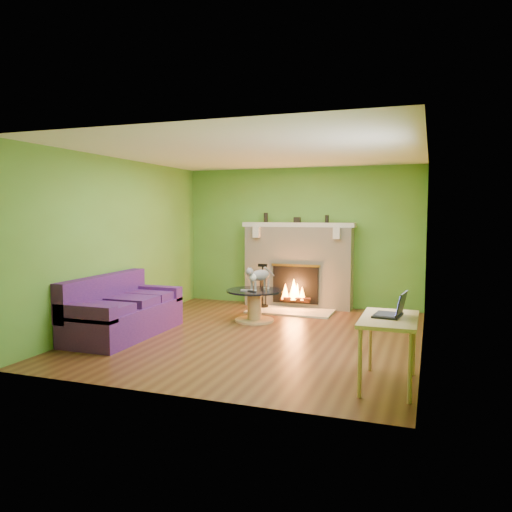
% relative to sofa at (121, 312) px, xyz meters
% --- Properties ---
extents(floor, '(5.00, 5.00, 0.00)m').
position_rel_sofa_xyz_m(floor, '(1.86, 0.62, -0.33)').
color(floor, '#502717').
rests_on(floor, ground).
extents(ceiling, '(5.00, 5.00, 0.00)m').
position_rel_sofa_xyz_m(ceiling, '(1.86, 0.62, 2.27)').
color(ceiling, white).
rests_on(ceiling, wall_back).
extents(wall_back, '(5.00, 0.00, 5.00)m').
position_rel_sofa_xyz_m(wall_back, '(1.86, 3.12, 0.97)').
color(wall_back, '#54812A').
rests_on(wall_back, floor).
extents(wall_front, '(5.00, 0.00, 5.00)m').
position_rel_sofa_xyz_m(wall_front, '(1.86, -1.88, 0.97)').
color(wall_front, '#54812A').
rests_on(wall_front, floor).
extents(wall_left, '(0.00, 5.00, 5.00)m').
position_rel_sofa_xyz_m(wall_left, '(-0.39, 0.62, 0.97)').
color(wall_left, '#54812A').
rests_on(wall_left, floor).
extents(wall_right, '(0.00, 5.00, 5.00)m').
position_rel_sofa_xyz_m(wall_right, '(4.11, 0.62, 0.97)').
color(wall_right, '#54812A').
rests_on(wall_right, floor).
extents(window_frame, '(0.00, 1.20, 1.20)m').
position_rel_sofa_xyz_m(window_frame, '(4.10, -0.28, 1.22)').
color(window_frame, silver).
rests_on(window_frame, wall_right).
extents(window_pane, '(0.00, 1.06, 1.06)m').
position_rel_sofa_xyz_m(window_pane, '(4.09, -0.28, 1.22)').
color(window_pane, white).
rests_on(window_pane, wall_right).
extents(fireplace, '(2.10, 0.46, 1.58)m').
position_rel_sofa_xyz_m(fireplace, '(1.86, 2.93, 0.44)').
color(fireplace, beige).
rests_on(fireplace, floor).
extents(hearth, '(1.50, 0.75, 0.03)m').
position_rel_sofa_xyz_m(hearth, '(1.86, 2.42, -0.32)').
color(hearth, beige).
rests_on(hearth, floor).
extents(mantel, '(2.10, 0.28, 0.08)m').
position_rel_sofa_xyz_m(mantel, '(1.86, 2.91, 1.21)').
color(mantel, beige).
rests_on(mantel, fireplace).
extents(sofa, '(0.88, 1.91, 0.86)m').
position_rel_sofa_xyz_m(sofa, '(0.00, 0.00, 0.00)').
color(sofa, '#3D185B').
rests_on(sofa, floor).
extents(coffee_table, '(0.91, 0.91, 0.51)m').
position_rel_sofa_xyz_m(coffee_table, '(1.50, 1.50, -0.04)').
color(coffee_table, tan).
rests_on(coffee_table, floor).
extents(desk, '(0.56, 0.96, 0.71)m').
position_rel_sofa_xyz_m(desk, '(3.81, -0.91, 0.29)').
color(desk, tan).
rests_on(desk, floor).
extents(cat, '(0.46, 0.66, 0.39)m').
position_rel_sofa_xyz_m(cat, '(1.58, 1.55, 0.38)').
color(cat, slate).
rests_on(cat, coffee_table).
extents(remote_silver, '(0.17, 0.05, 0.02)m').
position_rel_sofa_xyz_m(remote_silver, '(1.40, 1.38, 0.19)').
color(remote_silver, '#959497').
rests_on(remote_silver, coffee_table).
extents(remote_black, '(0.16, 0.12, 0.02)m').
position_rel_sofa_xyz_m(remote_black, '(1.52, 1.32, 0.19)').
color(remote_black, black).
rests_on(remote_black, coffee_table).
extents(laptop, '(0.34, 0.38, 0.26)m').
position_rel_sofa_xyz_m(laptop, '(3.79, -0.86, 0.51)').
color(laptop, black).
rests_on(laptop, desk).
extents(fire_tools, '(0.21, 0.21, 0.80)m').
position_rel_sofa_xyz_m(fire_tools, '(1.28, 2.57, 0.10)').
color(fire_tools, black).
rests_on(fire_tools, hearth).
extents(mantel_vase_left, '(0.08, 0.08, 0.18)m').
position_rel_sofa_xyz_m(mantel_vase_left, '(1.22, 2.94, 1.34)').
color(mantel_vase_left, black).
rests_on(mantel_vase_left, mantel).
extents(mantel_vase_right, '(0.07, 0.07, 0.14)m').
position_rel_sofa_xyz_m(mantel_vase_right, '(2.39, 2.94, 1.32)').
color(mantel_vase_right, black).
rests_on(mantel_vase_right, mantel).
extents(mantel_box, '(0.12, 0.08, 0.10)m').
position_rel_sofa_xyz_m(mantel_box, '(1.83, 2.94, 1.30)').
color(mantel_box, black).
rests_on(mantel_box, mantel).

